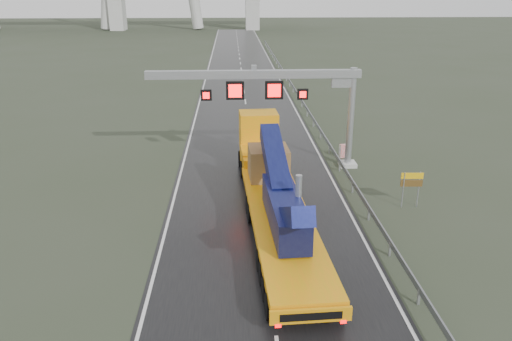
{
  "coord_description": "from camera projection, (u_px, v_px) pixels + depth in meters",
  "views": [
    {
      "loc": [
        -1.52,
        -16.23,
        12.5
      ],
      "look_at": [
        -0.3,
        8.76,
        3.2
      ],
      "focal_mm": 35.0,
      "sensor_mm": 36.0,
      "label": 1
    }
  ],
  "objects": [
    {
      "name": "ground",
      "position": [
        275.0,
        324.0,
        19.62
      ],
      "size": [
        400.0,
        400.0,
        0.0
      ],
      "primitive_type": "plane",
      "color": "#2F3827",
      "rests_on": "ground"
    },
    {
      "name": "striped_barrier",
      "position": [
        343.0,
        151.0,
        38.48
      ],
      "size": [
        0.67,
        0.46,
        1.04
      ],
      "primitive_type": "cube",
      "rotation": [
        0.0,
        0.0,
        0.23
      ],
      "color": "red",
      "rests_on": "ground"
    },
    {
      "name": "exit_sign_pair",
      "position": [
        412.0,
        183.0,
        29.45
      ],
      "size": [
        1.3,
        0.11,
        2.23
      ],
      "rotation": [
        0.0,
        0.0,
        -0.05
      ],
      "color": "#92959A",
      "rests_on": "ground"
    },
    {
      "name": "guardrail",
      "position": [
        312.0,
        117.0,
        47.74
      ],
      "size": [
        0.2,
        140.0,
        1.4
      ],
      "primitive_type": null,
      "color": "gray",
      "rests_on": "ground"
    },
    {
      "name": "sign_gantry",
      "position": [
        284.0,
        91.0,
        34.6
      ],
      "size": [
        14.9,
        1.2,
        7.42
      ],
      "color": "silver",
      "rests_on": "ground"
    },
    {
      "name": "road",
      "position": [
        245.0,
        102.0,
        57.07
      ],
      "size": [
        11.0,
        200.0,
        0.02
      ],
      "primitive_type": "cube",
      "color": "black",
      "rests_on": "ground"
    },
    {
      "name": "heavy_haul_truck",
      "position": [
        271.0,
        177.0,
        29.51
      ],
      "size": [
        3.97,
        20.7,
        4.83
      ],
      "rotation": [
        0.0,
        0.0,
        0.05
      ],
      "color": "orange",
      "rests_on": "ground"
    }
  ]
}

